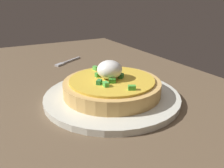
% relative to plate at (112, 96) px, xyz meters
% --- Properties ---
extents(dining_table, '(1.23, 0.89, 0.03)m').
position_rel_plate_xyz_m(dining_table, '(0.01, 0.14, -0.02)').
color(dining_table, brown).
rests_on(dining_table, ground).
extents(plate, '(0.26, 0.26, 0.01)m').
position_rel_plate_xyz_m(plate, '(0.00, 0.00, 0.00)').
color(plate, silver).
rests_on(plate, dining_table).
extents(pizza, '(0.19, 0.19, 0.07)m').
position_rel_plate_xyz_m(pizza, '(0.00, 0.00, 0.02)').
color(pizza, '#DBAD61').
rests_on(pizza, plate).
extents(fork, '(0.07, 0.10, 0.00)m').
position_rel_plate_xyz_m(fork, '(0.29, -0.00, -0.00)').
color(fork, '#B7B7BC').
rests_on(fork, dining_table).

